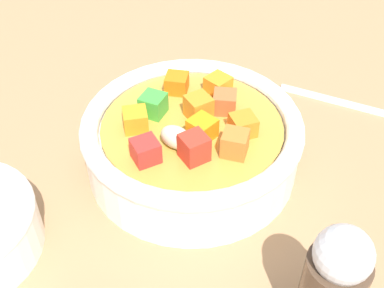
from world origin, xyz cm
name	(u,v)px	position (x,y,z in cm)	size (l,w,h in cm)	color
ground_plane	(192,173)	(0.00, 0.00, -1.00)	(140.00, 140.00, 2.00)	#9E754F
soup_bowl_main	(192,140)	(0.00, -0.01, 2.81)	(17.23, 17.23, 6.32)	white
spoon	(290,86)	(4.05, 13.60, 0.41)	(22.36, 2.10, 0.82)	silver
pepper_shaker	(332,287)	(13.19, -9.37, 4.59)	(3.55, 3.55, 9.27)	#4C3828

